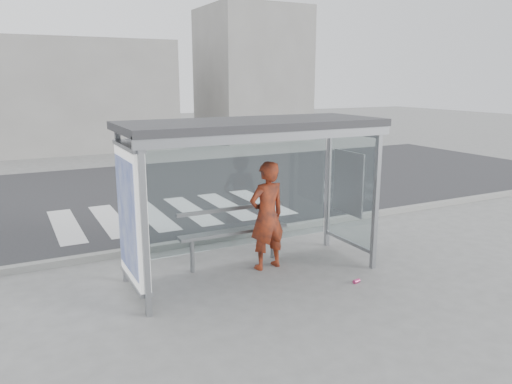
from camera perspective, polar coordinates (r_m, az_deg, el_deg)
ground at (r=8.63m, az=-0.30°, el=-9.38°), size 80.00×80.00×0.00m
road at (r=14.94m, az=-12.51°, el=-0.09°), size 30.00×10.00×0.01m
curb at (r=10.28m, az=-5.24°, el=-5.38°), size 30.00×0.18×0.12m
crosswalk at (r=12.60m, az=-9.59°, el=-2.36°), size 5.55×3.00×0.00m
bus_shelter at (r=7.99m, az=-2.90°, el=3.60°), size 4.25×1.65×2.62m
building_center at (r=25.40m, az=-19.29°, el=10.38°), size 8.00×5.00×5.00m
building_right at (r=28.11m, az=-0.51°, el=13.28°), size 5.00×5.00×7.00m
person at (r=8.62m, az=1.26°, el=-2.72°), size 0.74×0.54×1.90m
bench at (r=8.87m, az=-2.58°, el=-4.55°), size 2.03×0.25×1.05m
soda_can at (r=8.43m, az=11.41°, el=-9.95°), size 0.13×0.09×0.07m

